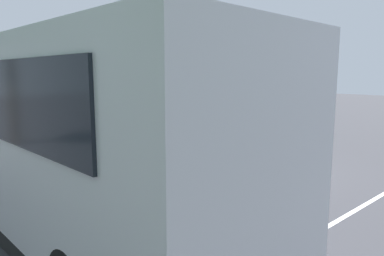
# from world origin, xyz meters

# --- Properties ---
(ground_plane) EXTENTS (80.00, 80.00, 0.00)m
(ground_plane) POSITION_xyz_m (0.00, 0.00, 0.00)
(ground_plane) COLOR #38383D
(tour_bus) EXTENTS (11.07, 2.85, 3.25)m
(tour_bus) POSITION_xyz_m (1.00, 5.50, 1.65)
(tour_bus) COLOR silver
(tour_bus) RESTS_ON ground_plane
(spectator_far_left) EXTENTS (0.58, 0.34, 1.75)m
(spectator_far_left) POSITION_xyz_m (0.64, 2.85, 1.05)
(spectator_far_left) COLOR #473823
(spectator_far_left) RESTS_ON ground_plane
(spectator_left) EXTENTS (0.57, 0.38, 1.73)m
(spectator_left) POSITION_xyz_m (1.45, 2.75, 1.03)
(spectator_left) COLOR black
(spectator_left) RESTS_ON ground_plane
(spectator_centre) EXTENTS (0.57, 0.38, 1.78)m
(spectator_centre) POSITION_xyz_m (2.29, 2.88, 1.06)
(spectator_centre) COLOR #473823
(spectator_centre) RESTS_ON ground_plane
(parked_motorcycle_silver) EXTENTS (2.05, 0.58, 0.99)m
(parked_motorcycle_silver) POSITION_xyz_m (0.42, 3.45, 0.48)
(parked_motorcycle_silver) COLOR black
(parked_motorcycle_silver) RESTS_ON ground_plane
(stunt_motorcycle) EXTENTS (1.98, 0.58, 1.78)m
(stunt_motorcycle) POSITION_xyz_m (2.49, -1.94, 1.03)
(stunt_motorcycle) COLOR black
(stunt_motorcycle) RESTS_ON ground_plane
(bay_line_b) EXTENTS (0.17, 4.79, 0.01)m
(bay_line_b) POSITION_xyz_m (-3.54, -0.10, 0.00)
(bay_line_b) COLOR white
(bay_line_b) RESTS_ON ground_plane
(bay_line_c) EXTENTS (0.17, 4.68, 0.01)m
(bay_line_c) POSITION_xyz_m (-0.75, -0.10, 0.00)
(bay_line_c) COLOR white
(bay_line_c) RESTS_ON ground_plane
(bay_line_d) EXTENTS (0.17, 4.75, 0.01)m
(bay_line_d) POSITION_xyz_m (2.04, -0.10, 0.00)
(bay_line_d) COLOR white
(bay_line_d) RESTS_ON ground_plane
(bay_line_e) EXTENTS (0.16, 3.98, 0.01)m
(bay_line_e) POSITION_xyz_m (4.82, -0.10, 0.00)
(bay_line_e) COLOR white
(bay_line_e) RESTS_ON ground_plane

